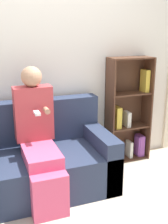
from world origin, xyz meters
TOP-DOWN VIEW (x-y plane):
  - ground_plane at (0.00, 0.00)m, footprint 14.00×14.00m
  - back_wall at (0.00, 0.95)m, footprint 10.00×0.06m
  - couch at (-0.28, 0.51)m, footprint 1.78×0.82m
  - adult_seated at (-0.14, 0.40)m, footprint 0.37×0.76m
  - bookshelf at (1.06, 0.82)m, footprint 0.53×0.25m

SIDE VIEW (x-z plane):
  - ground_plane at x=0.00m, z-range 0.00..0.00m
  - couch at x=-0.28m, z-range -0.15..0.72m
  - bookshelf at x=1.06m, z-range -0.07..1.21m
  - adult_seated at x=-0.14m, z-range 0.01..1.26m
  - back_wall at x=0.00m, z-range 0.00..2.55m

